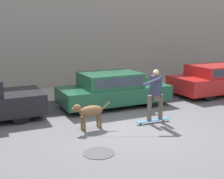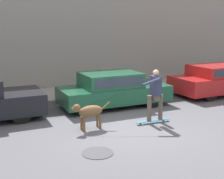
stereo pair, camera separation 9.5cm
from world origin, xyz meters
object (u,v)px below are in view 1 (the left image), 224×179
object	(u,v)px
dog	(90,112)
skateboarder	(155,93)
parked_car_1	(113,90)
parked_car_2	(221,79)

from	to	relation	value
dog	skateboarder	bearing A→B (deg)	167.76
parked_car_1	parked_car_2	world-z (taller)	parked_car_2
parked_car_1	parked_car_2	distance (m)	5.13
skateboarder	dog	bearing A→B (deg)	-6.12
parked_car_1	dog	xyz separation A→B (m)	(-1.68, -2.09, -0.09)
parked_car_2	skateboarder	size ratio (longest dim) A/B	1.58
parked_car_2	skateboarder	world-z (taller)	skateboarder
parked_car_2	skateboarder	distance (m)	5.34
parked_car_2	skateboarder	bearing A→B (deg)	-155.41
dog	parked_car_2	bearing A→B (deg)	-168.28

